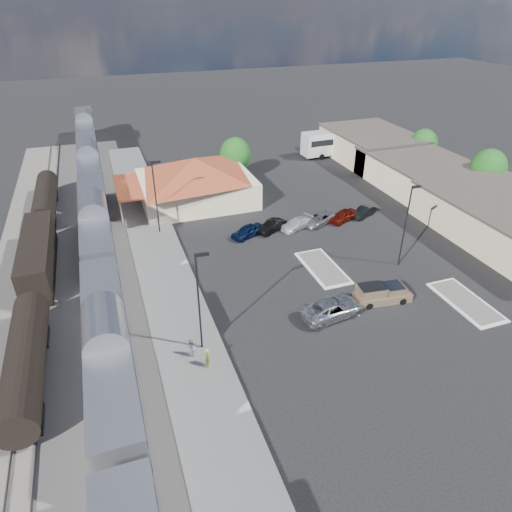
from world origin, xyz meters
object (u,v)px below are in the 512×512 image
object	(u,v)px
suv	(332,308)
station_depot	(195,180)
pickup_truck	(383,294)
coach_bus	(339,141)

from	to	relation	value
suv	station_depot	bearing A→B (deg)	1.69
station_depot	pickup_truck	xyz separation A→B (m)	(11.16, -29.19, -2.27)
coach_bus	pickup_truck	bearing A→B (deg)	155.05
suv	coach_bus	xyz separation A→B (m)	(22.92, 41.61, 1.69)
station_depot	suv	xyz separation A→B (m)	(5.64, -29.61, -2.29)
pickup_truck	coach_bus	distance (m)	44.74
suv	coach_bus	distance (m)	47.53
pickup_truck	coach_bus	bearing A→B (deg)	-16.22
station_depot	suv	size ratio (longest dim) A/B	3.03
station_depot	pickup_truck	size ratio (longest dim) A/B	3.36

